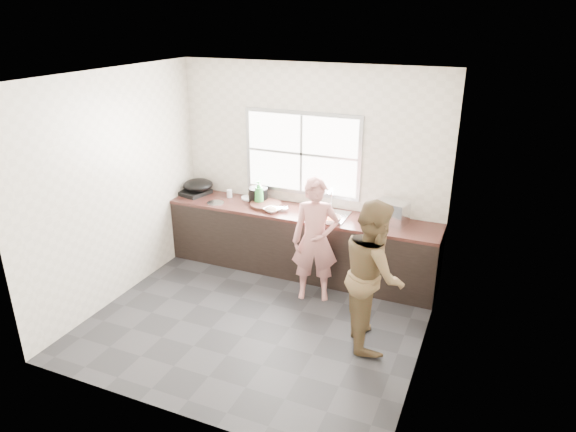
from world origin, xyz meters
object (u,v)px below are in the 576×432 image
at_px(bowl_crabs, 331,220).
at_px(bowl_held, 323,219).
at_px(pot_lid_left, 215,203).
at_px(black_pot, 258,195).
at_px(wok, 198,185).
at_px(bottle_brown_tall, 261,193).
at_px(bottle_brown_short, 253,192).
at_px(dish_rack, 392,212).
at_px(plate_food, 250,198).
at_px(glass_jar, 229,194).
at_px(woman, 315,244).
at_px(bottle_green, 259,193).
at_px(bowl_mince, 272,210).
at_px(person_side, 373,274).
at_px(burner, 194,192).
at_px(cutting_board, 266,205).
at_px(pot_lid_right, 250,197).

xyz_separation_m(bowl_crabs, bowl_held, (-0.10, 0.00, -0.00)).
bearing_deg(pot_lid_left, black_pot, 31.57).
relative_size(bowl_crabs, wok, 0.51).
height_order(bottle_brown_tall, bottle_brown_short, bottle_brown_tall).
bearing_deg(dish_rack, plate_food, -170.63).
height_order(bowl_crabs, plate_food, bowl_crabs).
bearing_deg(black_pot, pot_lid_left, -148.43).
xyz_separation_m(glass_jar, pot_lid_left, (-0.06, -0.29, -0.05)).
xyz_separation_m(plate_food, pot_lid_left, (-0.35, -0.35, -0.00)).
relative_size(woman, bottle_green, 4.38).
xyz_separation_m(bottle_brown_tall, glass_jar, (-0.44, -0.10, -0.04)).
bearing_deg(bowl_mince, black_pot, 139.11).
xyz_separation_m(person_side, pot_lid_left, (-2.43, 1.00, 0.08)).
bearing_deg(burner, bottle_green, -0.01).
distance_m(cutting_board, wok, 1.09).
bearing_deg(woman, dish_rack, 22.48).
relative_size(cutting_board, plate_food, 1.68).
bearing_deg(pot_lid_right, glass_jar, -158.80).
distance_m(bottle_green, bottle_brown_tall, 0.20).
height_order(bottle_green, pot_lid_left, bottle_green).
height_order(black_pot, bottle_brown_tall, black_pot).
relative_size(bowl_mince, glass_jar, 1.89).
bearing_deg(dish_rack, glass_jar, -168.53).
relative_size(bottle_green, dish_rack, 0.87).
xyz_separation_m(woman, pot_lid_left, (-1.58, 0.39, 0.16)).
bearing_deg(bottle_green, bottle_brown_tall, 107.42).
xyz_separation_m(woman, person_side, (0.85, -0.61, 0.08)).
xyz_separation_m(cutting_board, pot_lid_left, (-0.67, -0.17, -0.02)).
xyz_separation_m(bottle_brown_tall, burner, (-0.98, -0.18, -0.06)).
relative_size(wok, dish_rack, 1.12).
bearing_deg(black_pot, bottle_green, -58.53).
xyz_separation_m(plate_food, wok, (-0.75, -0.13, 0.13)).
xyz_separation_m(black_pot, glass_jar, (-0.44, -0.02, -0.04)).
relative_size(person_side, bottle_brown_tall, 8.67).
distance_m(person_side, bowl_mince, 1.90).
bearing_deg(glass_jar, bowl_mince, -19.52).
xyz_separation_m(plate_food, burner, (-0.83, -0.15, 0.02)).
relative_size(plate_food, burner, 0.64).
height_order(bowl_mince, bowl_crabs, bowl_crabs).
bearing_deg(plate_food, bowl_crabs, -17.29).
bearing_deg(black_pot, woman, -32.74).
height_order(bowl_mince, bowl_held, bowl_held).
bearing_deg(pot_lid_right, dish_rack, -4.10).
xyz_separation_m(black_pot, pot_lid_left, (-0.50, -0.30, -0.09)).
distance_m(person_side, bottle_brown_short, 2.49).
relative_size(cutting_board, wok, 1.00).
relative_size(plate_food, pot_lid_left, 1.10).
relative_size(black_pot, pot_lid_right, 1.13).
height_order(person_side, burner, person_side).
relative_size(person_side, pot_lid_left, 7.02).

